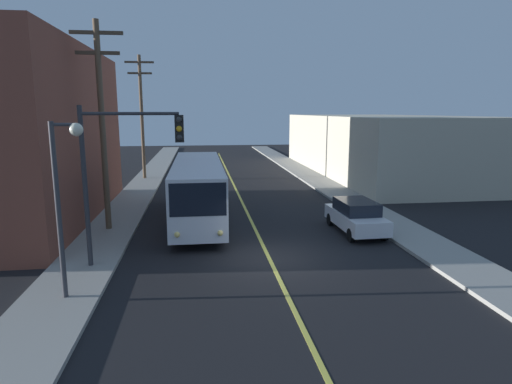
{
  "coord_description": "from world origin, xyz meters",
  "views": [
    {
      "loc": [
        -2.74,
        -16.69,
        5.94
      ],
      "look_at": [
        0.0,
        4.12,
        2.0
      ],
      "focal_mm": 30.32,
      "sensor_mm": 36.0,
      "label": 1
    }
  ],
  "objects_px": {
    "street_lamp_left": "(64,185)",
    "fire_hydrant": "(374,209)",
    "city_bus": "(198,187)",
    "parked_car_white": "(356,216)",
    "traffic_signal_left_corner": "(126,156)",
    "utility_pole_near": "(102,118)",
    "utility_pole_mid": "(142,112)"
  },
  "relations": [
    {
      "from": "street_lamp_left",
      "to": "fire_hydrant",
      "type": "relative_size",
      "value": 6.55
    },
    {
      "from": "city_bus",
      "to": "parked_car_white",
      "type": "bearing_deg",
      "value": -24.98
    },
    {
      "from": "traffic_signal_left_corner",
      "to": "utility_pole_near",
      "type": "bearing_deg",
      "value": 109.63
    },
    {
      "from": "utility_pole_near",
      "to": "utility_pole_mid",
      "type": "distance_m",
      "value": 16.77
    },
    {
      "from": "traffic_signal_left_corner",
      "to": "street_lamp_left",
      "type": "height_order",
      "value": "traffic_signal_left_corner"
    },
    {
      "from": "city_bus",
      "to": "utility_pole_near",
      "type": "xyz_separation_m",
      "value": [
        -4.47,
        -1.8,
        3.81
      ]
    },
    {
      "from": "utility_pole_near",
      "to": "traffic_signal_left_corner",
      "type": "bearing_deg",
      "value": -70.37
    },
    {
      "from": "city_bus",
      "to": "utility_pole_near",
      "type": "bearing_deg",
      "value": -158.08
    },
    {
      "from": "parked_car_white",
      "to": "street_lamp_left",
      "type": "relative_size",
      "value": 0.81
    },
    {
      "from": "utility_pole_near",
      "to": "street_lamp_left",
      "type": "distance_m",
      "value": 8.46
    },
    {
      "from": "city_bus",
      "to": "utility_pole_mid",
      "type": "bearing_deg",
      "value": 107.39
    },
    {
      "from": "utility_pole_mid",
      "to": "traffic_signal_left_corner",
      "type": "distance_m",
      "value": 22.29
    },
    {
      "from": "city_bus",
      "to": "street_lamp_left",
      "type": "relative_size",
      "value": 2.21
    },
    {
      "from": "utility_pole_mid",
      "to": "street_lamp_left",
      "type": "relative_size",
      "value": 1.9
    },
    {
      "from": "city_bus",
      "to": "traffic_signal_left_corner",
      "type": "relative_size",
      "value": 2.03
    },
    {
      "from": "city_bus",
      "to": "fire_hydrant",
      "type": "bearing_deg",
      "value": -6.93
    },
    {
      "from": "parked_car_white",
      "to": "utility_pole_near",
      "type": "xyz_separation_m",
      "value": [
        -12.2,
        1.81,
        4.79
      ]
    },
    {
      "from": "parked_car_white",
      "to": "traffic_signal_left_corner",
      "type": "height_order",
      "value": "traffic_signal_left_corner"
    },
    {
      "from": "parked_car_white",
      "to": "fire_hydrant",
      "type": "xyz_separation_m",
      "value": [
        1.97,
        2.42,
        -0.26
      ]
    },
    {
      "from": "parked_car_white",
      "to": "city_bus",
      "type": "bearing_deg",
      "value": 155.02
    },
    {
      "from": "street_lamp_left",
      "to": "fire_hydrant",
      "type": "xyz_separation_m",
      "value": [
        13.68,
        8.84,
        -3.16
      ]
    },
    {
      "from": "traffic_signal_left_corner",
      "to": "fire_hydrant",
      "type": "xyz_separation_m",
      "value": [
        12.26,
        5.98,
        -3.72
      ]
    },
    {
      "from": "traffic_signal_left_corner",
      "to": "utility_pole_mid",
      "type": "bearing_deg",
      "value": 95.52
    },
    {
      "from": "street_lamp_left",
      "to": "fire_hydrant",
      "type": "height_order",
      "value": "street_lamp_left"
    },
    {
      "from": "parked_car_white",
      "to": "fire_hydrant",
      "type": "distance_m",
      "value": 3.14
    },
    {
      "from": "traffic_signal_left_corner",
      "to": "fire_hydrant",
      "type": "distance_m",
      "value": 14.14
    },
    {
      "from": "parked_car_white",
      "to": "utility_pole_mid",
      "type": "distance_m",
      "value": 22.9
    },
    {
      "from": "utility_pole_near",
      "to": "fire_hydrant",
      "type": "distance_m",
      "value": 15.06
    },
    {
      "from": "city_bus",
      "to": "parked_car_white",
      "type": "xyz_separation_m",
      "value": [
        7.74,
        -3.6,
        -0.98
      ]
    },
    {
      "from": "parked_car_white",
      "to": "utility_pole_mid",
      "type": "xyz_separation_m",
      "value": [
        -12.42,
        18.57,
        5.03
      ]
    },
    {
      "from": "utility_pole_near",
      "to": "street_lamp_left",
      "type": "bearing_deg",
      "value": -86.53
    },
    {
      "from": "parked_car_white",
      "to": "traffic_signal_left_corner",
      "type": "relative_size",
      "value": 0.74
    }
  ]
}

